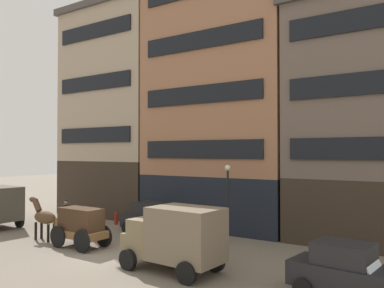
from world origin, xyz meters
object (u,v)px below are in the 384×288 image
Objects in this scene: sedan_light at (150,218)px; fire_hydrant_curbside at (116,218)px; draft_horse at (44,217)px; streetlamp_curbside at (228,192)px; cargo_wagon at (80,224)px; pedestrian_officer at (66,212)px; sedan_parked_curb at (347,271)px; delivery_truck_near at (174,236)px.

sedan_light is 4.65× the size of fire_hydrant_curbside.
draft_horse is 0.57× the size of streetlamp_curbside.
cargo_wagon is 1.62× the size of pedestrian_officer.
cargo_wagon reaches higher than sedan_light.
streetlamp_curbside is at bearing 31.14° from draft_horse.
streetlamp_curbside is at bearing 11.15° from pedestrian_officer.
pedestrian_officer reaches higher than fire_hydrant_curbside.
sedan_parked_curb is 0.93× the size of streetlamp_curbside.
pedestrian_officer is (-17.81, 3.05, 0.07)m from sedan_parked_curb.
cargo_wagon is 4.56m from sedan_light.
cargo_wagon is at bearing -61.85° from fire_hydrant_curbside.
delivery_truck_near reaches higher than sedan_light.
cargo_wagon is 0.75× the size of sedan_light.
sedan_light is 2.15× the size of pedestrian_officer.
draft_horse reaches higher than sedan_parked_curb.
sedan_parked_curb is at bearing 0.18° from draft_horse.
pedestrian_officer is (-2.02, 3.10, -0.29)m from draft_horse.
sedan_parked_curb is 16.80m from fire_hydrant_curbside.
streetlamp_curbside reaches higher than pedestrian_officer.
draft_horse is at bearing -89.46° from fire_hydrant_curbside.
cargo_wagon is 3.51× the size of fire_hydrant_curbside.
streetlamp_curbside reaches higher than sedan_light.
delivery_truck_near is 1.15× the size of sedan_light.
draft_horse is (-2.95, 0.00, 0.12)m from cargo_wagon.
cargo_wagon is 0.66× the size of delivery_truck_near.
sedan_parked_curb is (15.79, 0.05, -0.36)m from draft_horse.
draft_horse is 10.13m from streetlamp_curbside.
delivery_truck_near reaches higher than pedestrian_officer.
delivery_truck_near reaches higher than cargo_wagon.
cargo_wagon is 12.84m from sedan_parked_curb.
sedan_light is (0.88, 4.47, -0.23)m from cargo_wagon.
draft_horse is 5.89m from sedan_light.
pedestrian_officer is at bearing 170.30° from sedan_parked_curb.
delivery_truck_near is 1.07× the size of streetlamp_curbside.
delivery_truck_near is 2.47× the size of pedestrian_officer.
streetlamp_curbside is 8.93m from fire_hydrant_curbside.
pedestrian_officer is at bearing -168.85° from streetlamp_curbside.
cargo_wagon reaches higher than sedan_parked_curb.
cargo_wagon is 6.41m from delivery_truck_near.
delivery_truck_near is at bearing -43.01° from sedan_light.
draft_horse reaches higher than sedan_light.
delivery_truck_near is 11.32m from fire_hydrant_curbside.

